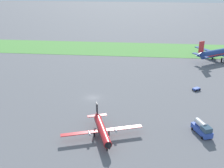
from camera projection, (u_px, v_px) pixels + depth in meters
name	position (u px, v px, depth m)	size (l,w,h in m)	color
ground_plane	(93.00, 98.00, 92.43)	(600.00, 600.00, 0.00)	slate
grass_taxiway_strip	(112.00, 49.00, 150.11)	(360.00, 28.00, 0.08)	#549342
airplane_parked_jet_far	(219.00, 53.00, 128.91)	(25.37, 25.28, 10.30)	navy
airplane_foreground_turboprop	(102.00, 129.00, 69.78)	(19.61, 16.96, 6.08)	red
baggage_cart_near_gate	(196.00, 89.00, 97.87)	(2.95, 2.84, 0.90)	#334FB2
fuel_truck_midfield	(202.00, 128.00, 71.45)	(4.65, 6.93, 3.29)	#334FB2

